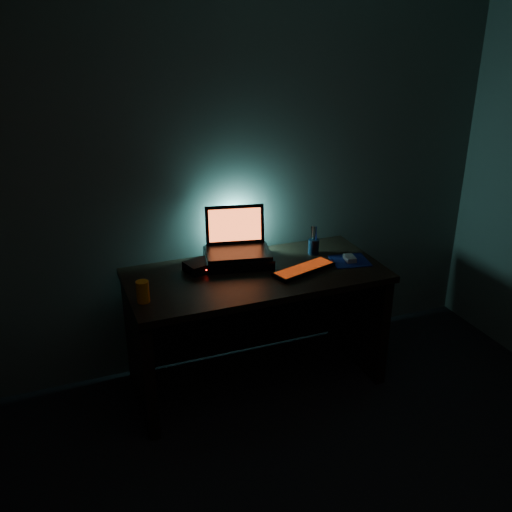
{
  "coord_description": "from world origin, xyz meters",
  "views": [
    {
      "loc": [
        -1.08,
        -1.19,
        2.14
      ],
      "look_at": [
        -0.02,
        1.57,
        0.88
      ],
      "focal_mm": 40.0,
      "sensor_mm": 36.0,
      "label": 1
    }
  ],
  "objects_px": {
    "mouse": "(350,258)",
    "keyboard": "(304,269)",
    "laptop": "(237,241)",
    "juice_glass": "(143,292)",
    "pen_cup": "(314,247)",
    "router": "(200,266)"
  },
  "relations": [
    {
      "from": "mouse",
      "to": "keyboard",
      "type": "bearing_deg",
      "value": -164.05
    },
    {
      "from": "laptop",
      "to": "mouse",
      "type": "relative_size",
      "value": 4.54
    },
    {
      "from": "laptop",
      "to": "juice_glass",
      "type": "distance_m",
      "value": 0.73
    },
    {
      "from": "keyboard",
      "to": "laptop",
      "type": "bearing_deg",
      "value": 117.96
    },
    {
      "from": "mouse",
      "to": "juice_glass",
      "type": "height_order",
      "value": "juice_glass"
    },
    {
      "from": "pen_cup",
      "to": "juice_glass",
      "type": "bearing_deg",
      "value": -166.83
    },
    {
      "from": "laptop",
      "to": "router",
      "type": "distance_m",
      "value": 0.28
    },
    {
      "from": "laptop",
      "to": "pen_cup",
      "type": "distance_m",
      "value": 0.49
    },
    {
      "from": "laptop",
      "to": "router",
      "type": "xyz_separation_m",
      "value": [
        -0.25,
        -0.08,
        -0.09
      ]
    },
    {
      "from": "mouse",
      "to": "router",
      "type": "xyz_separation_m",
      "value": [
        -0.89,
        0.19,
        0.01
      ]
    },
    {
      "from": "keyboard",
      "to": "juice_glass",
      "type": "relative_size",
      "value": 3.52
    },
    {
      "from": "router",
      "to": "pen_cup",
      "type": "bearing_deg",
      "value": -16.82
    },
    {
      "from": "pen_cup",
      "to": "mouse",
      "type": "bearing_deg",
      "value": -49.77
    },
    {
      "from": "keyboard",
      "to": "pen_cup",
      "type": "height_order",
      "value": "pen_cup"
    },
    {
      "from": "pen_cup",
      "to": "juice_glass",
      "type": "height_order",
      "value": "juice_glass"
    },
    {
      "from": "pen_cup",
      "to": "juice_glass",
      "type": "xyz_separation_m",
      "value": [
        -1.12,
        -0.26,
        0.01
      ]
    },
    {
      "from": "juice_glass",
      "to": "router",
      "type": "distance_m",
      "value": 0.47
    },
    {
      "from": "keyboard",
      "to": "pen_cup",
      "type": "relative_size",
      "value": 4.31
    },
    {
      "from": "juice_glass",
      "to": "pen_cup",
      "type": "bearing_deg",
      "value": 13.17
    },
    {
      "from": "keyboard",
      "to": "pen_cup",
      "type": "distance_m",
      "value": 0.28
    },
    {
      "from": "laptop",
      "to": "juice_glass",
      "type": "bearing_deg",
      "value": -139.58
    },
    {
      "from": "router",
      "to": "juice_glass",
      "type": "bearing_deg",
      "value": -161.01
    }
  ]
}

